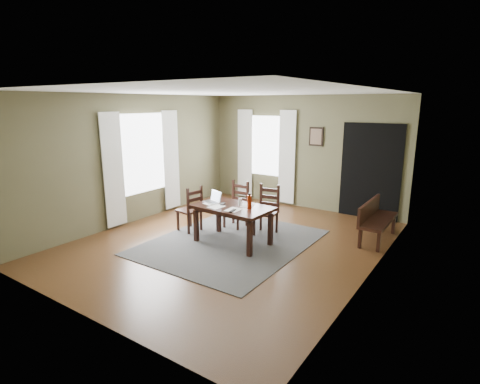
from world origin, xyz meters
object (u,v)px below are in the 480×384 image
Objects in this scene: dining_table at (233,211)px; chair_back_left at (237,205)px; bench at (375,217)px; laptop at (214,199)px; chair_back_right at (267,210)px; water_bottle at (249,202)px; chair_end at (191,209)px.

chair_back_left is (-0.49, 0.84, -0.16)m from dining_table.
laptop is (-2.56, -1.59, 0.32)m from bench.
chair_back_left is at bearing 168.22° from chair_back_right.
water_bottle is (0.80, -0.00, 0.07)m from laptop.
laptop reaches higher than dining_table.
chair_back_right is at bearing 75.34° from dining_table.
chair_back_right reaches higher than chair_end.
chair_end reaches higher than laptop.
chair_back_right is (0.74, -0.04, 0.01)m from chair_back_left.
chair_back_right is 2.03m from bench.
chair_back_right is 0.73× the size of bench.
bench is at bearing 15.99° from chair_back_left.
water_bottle reaches higher than laptop.
bench is (2.58, 0.79, -0.02)m from chair_back_left.
bench is at bearing 15.43° from chair_back_right.
chair_back_right is 1.08m from laptop.
dining_table is at bearing -61.05° from chair_back_left.
chair_back_left is 1.20m from water_bottle.
laptop is (-0.47, 0.04, 0.14)m from dining_table.
dining_table is 1.52× the size of chair_back_left.
chair_end is 3.53m from bench.
laptop is at bearing -89.67° from chair_back_left.
water_bottle is (-1.77, -1.60, 0.39)m from bench.
chair_back_left is 3.40× the size of water_bottle.
chair_end is at bearing 178.35° from water_bottle.
dining_table is at bearing -116.12° from chair_back_right.
chair_end is (-1.08, 0.08, -0.17)m from dining_table.
dining_table is at bearing 12.99° from laptop.
chair_back_right is 0.85m from water_bottle.
dining_table is 0.49m from laptop.
water_bottle is at bearing 132.10° from bench.
dining_table is 0.40m from water_bottle.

